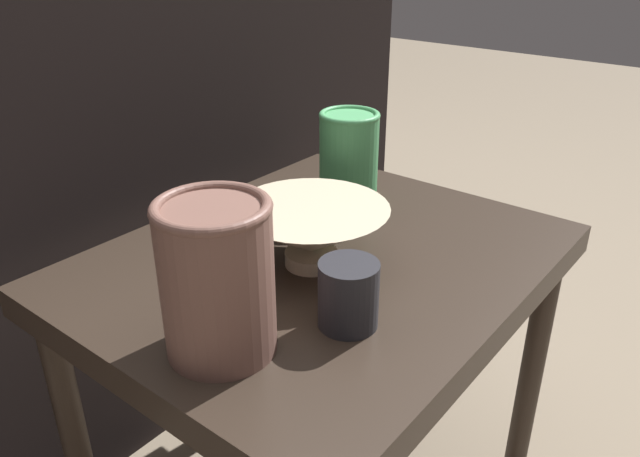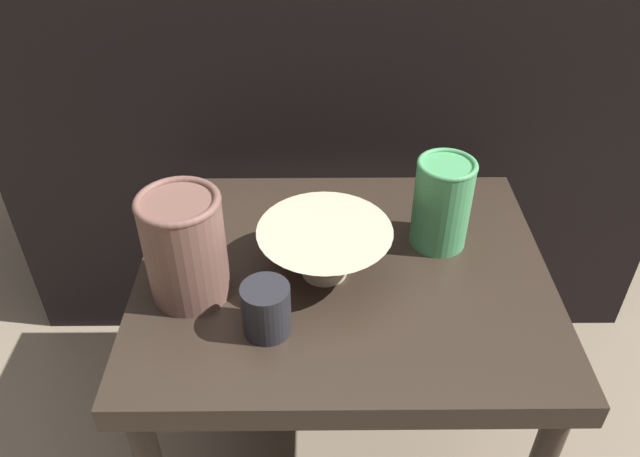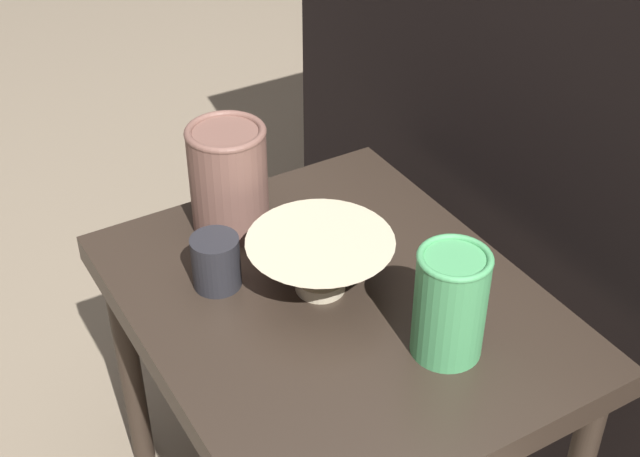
% 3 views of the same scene
% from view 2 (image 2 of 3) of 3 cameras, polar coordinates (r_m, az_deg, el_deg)
% --- Properties ---
extents(ground_plane, '(8.00, 8.00, 0.00)m').
position_cam_2_polar(ground_plane, '(1.29, 1.65, -19.46)').
color(ground_plane, '#7F705B').
extents(table, '(0.61, 0.50, 0.47)m').
position_cam_2_polar(table, '(0.98, 2.07, -6.19)').
color(table, '#2D231C').
rests_on(table, ground_plane).
extents(couch_backdrop, '(1.34, 0.50, 0.86)m').
position_cam_2_polar(couch_backdrop, '(1.44, 1.22, 10.48)').
color(couch_backdrop, black).
rests_on(couch_backdrop, ground_plane).
extents(bowl, '(0.19, 0.19, 0.08)m').
position_cam_2_polar(bowl, '(0.90, 0.43, -1.76)').
color(bowl, '#C1B293').
rests_on(bowl, table).
extents(vase_textured_left, '(0.11, 0.11, 0.16)m').
position_cam_2_polar(vase_textured_left, '(0.87, -12.27, -1.54)').
color(vase_textured_left, brown).
rests_on(vase_textured_left, table).
extents(vase_colorful_right, '(0.09, 0.09, 0.15)m').
position_cam_2_polar(vase_colorful_right, '(0.96, 11.10, 2.38)').
color(vase_colorful_right, '#47995B').
rests_on(vase_colorful_right, table).
extents(cup, '(0.07, 0.07, 0.07)m').
position_cam_2_polar(cup, '(0.83, -4.93, -7.36)').
color(cup, '#232328').
rests_on(cup, table).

